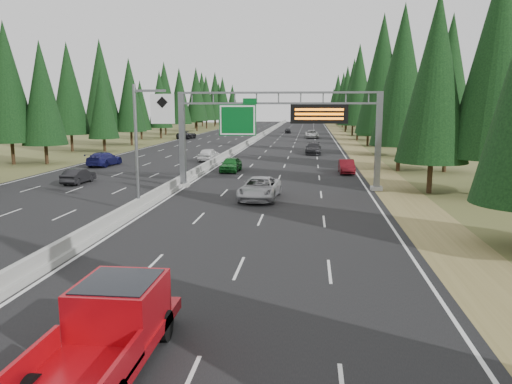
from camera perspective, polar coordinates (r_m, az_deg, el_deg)
road at (r=86.25m, az=-1.02°, el=5.36°), size 32.00×260.00×0.08m
shoulder_right at (r=85.84m, az=10.90°, el=5.15°), size 3.60×260.00×0.06m
shoulder_left at (r=90.25m, az=-12.35°, el=5.32°), size 3.60×260.00×0.06m
median_barrier at (r=86.23m, az=-1.02°, el=5.60°), size 0.70×260.00×0.85m
sign_gantry at (r=40.26m, az=3.48°, el=7.68°), size 16.75×0.98×7.80m
hov_sign_pole at (r=32.04m, az=-12.58°, el=5.94°), size 2.80×0.50×8.00m
tree_row_right at (r=82.08m, az=14.31°, el=11.53°), size 12.20×240.68×18.99m
tree_row_left at (r=88.90m, az=-15.90°, el=11.07°), size 12.12×239.84×18.85m
silver_minivan at (r=36.10m, az=0.43°, el=0.42°), size 2.96×5.84×1.58m
red_pickup at (r=14.00m, az=-16.03°, el=-13.94°), size 2.25×6.31×2.06m
car_ahead_green at (r=51.34m, az=-2.90°, el=3.18°), size 2.01×4.50×1.50m
car_ahead_dkred at (r=50.79m, az=10.31°, el=2.88°), size 1.51×4.19×1.37m
car_ahead_dkgrey at (r=70.63m, az=6.57°, el=4.97°), size 2.28×5.43×1.56m
car_ahead_white at (r=105.58m, az=6.39°, el=6.58°), size 3.03×6.03×1.64m
car_ahead_far at (r=124.47m, az=3.65°, el=7.03°), size 1.75×3.83×1.27m
car_onc_near at (r=46.11m, az=-19.64°, el=1.73°), size 1.56×4.02×1.31m
car_onc_blue at (r=58.78m, az=-16.96°, el=3.64°), size 2.65×5.57×1.57m
car_onc_white at (r=61.52m, az=-5.40°, el=4.29°), size 2.24×4.83×1.60m
car_onc_far at (r=103.90m, az=-7.95°, el=6.49°), size 3.24×6.01×1.60m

